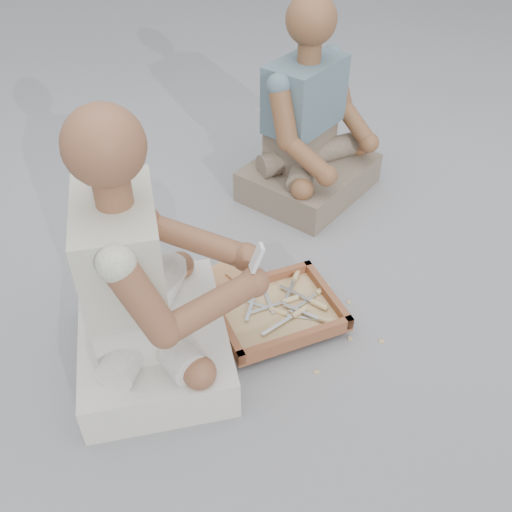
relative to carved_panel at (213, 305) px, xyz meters
name	(u,v)px	position (x,y,z in m)	size (l,w,h in m)	color
ground	(282,328)	(0.20, -0.22, -0.02)	(60.00, 60.00, 0.00)	gray
carved_panel	(213,305)	(0.00, 0.00, 0.00)	(0.53, 0.35, 0.04)	brown
tool_tray	(277,311)	(0.20, -0.18, 0.04)	(0.48, 0.39, 0.06)	brown
chisel_0	(322,320)	(0.33, -0.30, 0.05)	(0.14, 0.19, 0.02)	silver
chisel_1	(295,314)	(0.25, -0.23, 0.05)	(0.22, 0.07, 0.02)	silver
chisel_2	(314,302)	(0.35, -0.21, 0.05)	(0.12, 0.20, 0.02)	silver
chisel_3	(329,321)	(0.35, -0.31, 0.04)	(0.19, 0.14, 0.02)	silver
chisel_4	(255,292)	(0.17, -0.05, 0.05)	(0.15, 0.19, 0.02)	silver
chisel_5	(318,292)	(0.39, -0.16, 0.05)	(0.21, 0.09, 0.02)	silver
chisel_6	(263,286)	(0.21, -0.03, 0.05)	(0.06, 0.22, 0.02)	silver
chisel_7	(273,310)	(0.19, -0.17, 0.04)	(0.15, 0.18, 0.02)	silver
chisel_8	(295,278)	(0.35, -0.05, 0.05)	(0.17, 0.17, 0.02)	silver
chisel_9	(285,301)	(0.25, -0.15, 0.05)	(0.22, 0.02, 0.02)	silver
wood_chip_0	(300,300)	(0.34, -0.11, -0.02)	(0.02, 0.01, 0.00)	tan
wood_chip_1	(278,349)	(0.14, -0.31, -0.02)	(0.02, 0.01, 0.00)	tan
wood_chip_2	(317,372)	(0.22, -0.46, -0.02)	(0.02, 0.01, 0.00)	tan
wood_chip_3	(317,298)	(0.41, -0.13, -0.02)	(0.02, 0.01, 0.00)	tan
wood_chip_4	(382,341)	(0.51, -0.44, -0.02)	(0.02, 0.01, 0.00)	tan
wood_chip_5	(278,286)	(0.30, 0.00, -0.02)	(0.02, 0.01, 0.00)	tan
wood_chip_6	(349,302)	(0.51, -0.21, -0.02)	(0.02, 0.01, 0.00)	tan
wood_chip_7	(237,301)	(0.10, -0.01, -0.02)	(0.02, 0.01, 0.00)	tan
wood_chip_8	(182,321)	(-0.13, -0.02, -0.02)	(0.02, 0.01, 0.00)	tan
wood_chip_9	(260,272)	(0.26, 0.11, -0.02)	(0.02, 0.01, 0.00)	tan
wood_chip_10	(234,288)	(0.12, 0.07, -0.02)	(0.02, 0.01, 0.00)	tan
wood_chip_11	(350,338)	(0.41, -0.38, -0.02)	(0.02, 0.01, 0.00)	tan
craftsman	(144,290)	(-0.29, -0.15, 0.32)	(0.73, 0.74, 1.00)	beige
companion	(309,134)	(0.76, 0.60, 0.30)	(0.77, 0.72, 0.96)	#716451
mobile_phone	(257,258)	(0.06, -0.29, 0.45)	(0.05, 0.05, 0.10)	silver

